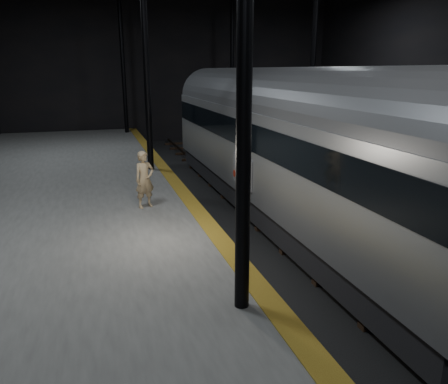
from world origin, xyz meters
name	(u,v)px	position (x,y,z in m)	size (l,w,h in m)	color
ground	(317,249)	(0.00, 0.00, 0.00)	(44.00, 44.00, 0.00)	black
platform_left	(46,266)	(-7.50, 0.00, 0.50)	(9.00, 43.80, 1.00)	#50504D
tactile_strip	(212,229)	(-3.25, 0.00, 1.00)	(0.50, 43.80, 0.01)	brown
track	(317,247)	(0.00, 0.00, 0.07)	(2.40, 43.00, 0.24)	#3F3328
train	(277,138)	(0.00, 3.18, 2.86)	(2.87, 19.17, 5.12)	#A3A6AB
woman	(145,180)	(-4.71, 2.51, 1.89)	(0.65, 0.43, 1.78)	tan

